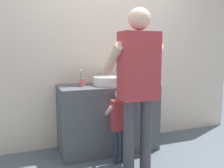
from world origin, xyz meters
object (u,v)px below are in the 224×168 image
(child_toddler, at_px, (120,119))
(adult_parent, at_px, (138,76))
(toothbrush_cup, at_px, (82,82))
(soap_bottle, at_px, (135,78))

(child_toddler, bearing_deg, adult_parent, -67.08)
(toothbrush_cup, bearing_deg, adult_parent, -55.91)
(toothbrush_cup, bearing_deg, soap_bottle, -0.23)
(soap_bottle, height_order, adult_parent, adult_parent)
(soap_bottle, height_order, child_toddler, soap_bottle)
(soap_bottle, xyz_separation_m, child_toddler, (-0.38, -0.40, -0.41))
(child_toddler, bearing_deg, soap_bottle, 46.85)
(toothbrush_cup, distance_m, soap_bottle, 0.71)
(toothbrush_cup, distance_m, child_toddler, 0.66)
(toothbrush_cup, height_order, soap_bottle, toothbrush_cup)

